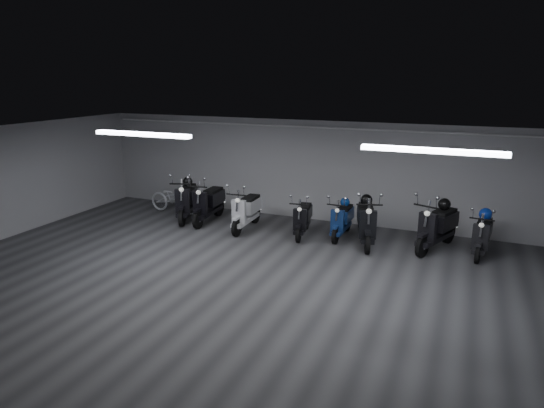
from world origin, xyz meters
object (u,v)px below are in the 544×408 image
at_px(scooter_8, 438,220).
at_px(helmet_0, 366,200).
at_px(scooter_2, 246,205).
at_px(scooter_5, 367,216).
at_px(bicycle, 174,195).
at_px(scooter_0, 186,194).
at_px(helmet_3, 345,202).
at_px(scooter_9, 483,229).
at_px(helmet_2, 188,181).
at_px(scooter_4, 342,214).
at_px(helmet_4, 444,204).
at_px(helmet_1, 486,214).
at_px(scooter_3, 303,213).
at_px(scooter_1, 208,197).

height_order(scooter_8, helmet_0, scooter_8).
xyz_separation_m(scooter_2, scooter_5, (3.17, 0.09, 0.05)).
xyz_separation_m(bicycle, helmet_0, (5.77, -0.27, 0.50)).
xyz_separation_m(scooter_0, scooter_5, (5.14, -0.10, -0.00)).
xyz_separation_m(scooter_2, helmet_3, (2.51, 0.59, 0.19)).
bearing_deg(scooter_9, helmet_2, -173.74).
bearing_deg(scooter_4, helmet_0, 0.08).
xyz_separation_m(scooter_5, helmet_3, (-0.66, 0.50, 0.14)).
xyz_separation_m(bicycle, helmet_2, (0.60, -0.17, 0.50)).
distance_m(scooter_4, bicycle, 5.18).
bearing_deg(scooter_9, scooter_4, -173.06).
relative_size(scooter_9, helmet_0, 5.79).
height_order(scooter_5, helmet_0, scooter_5).
height_order(helmet_2, helmet_4, helmet_4).
bearing_deg(scooter_9, helmet_3, -177.04).
distance_m(scooter_0, helmet_1, 7.76).
bearing_deg(scooter_5, scooter_0, 163.03).
bearing_deg(scooter_2, helmet_4, 5.20).
distance_m(scooter_9, helmet_4, 1.00).
distance_m(scooter_3, scooter_8, 3.24).
distance_m(scooter_2, scooter_9, 5.76).
height_order(scooter_8, helmet_1, scooter_8).
height_order(scooter_1, helmet_0, scooter_1).
relative_size(scooter_8, bicycle, 1.18).
relative_size(scooter_1, helmet_4, 6.57).
bearing_deg(scooter_0, scooter_5, -21.94).
bearing_deg(scooter_1, helmet_0, -1.70).
distance_m(scooter_3, helmet_3, 1.11).
height_order(helmet_1, helmet_4, helmet_4).
xyz_separation_m(scooter_8, helmet_0, (-1.68, 0.00, 0.31)).
bearing_deg(scooter_3, helmet_0, 0.20).
distance_m(scooter_2, helmet_0, 3.13).
bearing_deg(scooter_0, helmet_2, 90.00).
height_order(scooter_1, helmet_1, scooter_1).
height_order(scooter_5, scooter_9, scooter_5).
relative_size(helmet_0, helmet_2, 1.06).
xyz_separation_m(scooter_5, helmet_0, (-0.07, 0.26, 0.32)).
bearing_deg(helmet_3, scooter_0, -174.97).
height_order(scooter_4, helmet_2, scooter_4).
distance_m(helmet_0, helmet_4, 1.80).
height_order(scooter_4, helmet_1, scooter_4).
xyz_separation_m(scooter_4, bicycle, (-5.18, 0.25, -0.06)).
height_order(scooter_9, helmet_0, scooter_9).
relative_size(scooter_3, scooter_4, 0.99).
distance_m(bicycle, helmet_2, 0.80).
xyz_separation_m(scooter_3, helmet_2, (-3.62, 0.34, 0.44)).
bearing_deg(scooter_4, scooter_2, -170.38).
bearing_deg(helmet_1, scooter_5, -168.92).
xyz_separation_m(scooter_0, helmet_1, (7.75, 0.41, 0.19)).
xyz_separation_m(bicycle, helmet_3, (5.18, -0.03, 0.33)).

